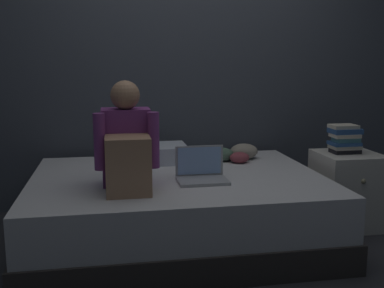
{
  "coord_description": "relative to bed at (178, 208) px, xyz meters",
  "views": [
    {
      "loc": [
        -0.65,
        -2.72,
        1.24
      ],
      "look_at": [
        -0.13,
        0.1,
        0.72
      ],
      "focal_mm": 42.92,
      "sensor_mm": 36.0,
      "label": 1
    }
  ],
  "objects": [
    {
      "name": "person_sitting",
      "position": [
        -0.35,
        -0.25,
        0.49
      ],
      "size": [
        0.39,
        0.44,
        0.66
      ],
      "color": "#75337A",
      "rests_on": "bed"
    },
    {
      "name": "laptop",
      "position": [
        0.13,
        -0.18,
        0.29
      ],
      "size": [
        0.32,
        0.23,
        0.22
      ],
      "color": "#9EA0A5",
      "rests_on": "bed"
    },
    {
      "name": "ground_plane",
      "position": [
        0.2,
        -0.3,
        -0.23
      ],
      "size": [
        8.0,
        8.0,
        0.0
      ],
      "primitive_type": "plane",
      "color": "#2D2D33"
    },
    {
      "name": "nightstand",
      "position": [
        1.3,
        0.06,
        0.05
      ],
      "size": [
        0.44,
        0.46,
        0.57
      ],
      "color": "beige",
      "rests_on": "ground_plane"
    },
    {
      "name": "wall_back",
      "position": [
        0.2,
        0.9,
        1.12
      ],
      "size": [
        5.6,
        0.1,
        2.7
      ],
      "primitive_type": "cube",
      "color": "#424751",
      "rests_on": "ground_plane"
    },
    {
      "name": "clothes_pile",
      "position": [
        0.53,
        0.4,
        0.29
      ],
      "size": [
        0.4,
        0.29,
        0.12
      ],
      "color": "#8E3D47",
      "rests_on": "bed"
    },
    {
      "name": "bed",
      "position": [
        0.0,
        0.0,
        0.0
      ],
      "size": [
        2.0,
        1.5,
        0.47
      ],
      "color": "#332D2B",
      "rests_on": "ground_plane"
    },
    {
      "name": "book_stack",
      "position": [
        1.26,
        0.06,
        0.44
      ],
      "size": [
        0.22,
        0.16,
        0.21
      ],
      "color": "black",
      "rests_on": "nightstand"
    },
    {
      "name": "pillow",
      "position": [
        -0.15,
        0.45,
        0.3
      ],
      "size": [
        0.56,
        0.36,
        0.13
      ],
      "primitive_type": "cube",
      "color": "silver",
      "rests_on": "bed"
    }
  ]
}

